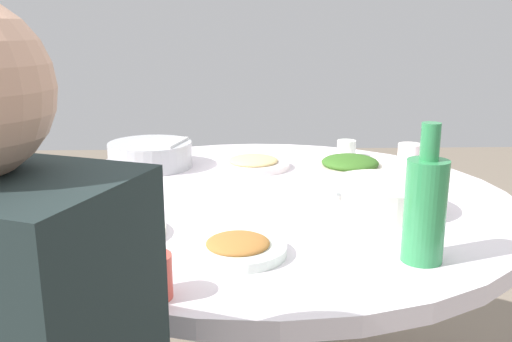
{
  "coord_description": "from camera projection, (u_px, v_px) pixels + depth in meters",
  "views": [
    {
      "loc": [
        -1.42,
        0.06,
        1.18
      ],
      "look_at": [
        0.04,
        0.01,
        0.8
      ],
      "focal_mm": 39.41,
      "sensor_mm": 36.0,
      "label": 1
    }
  ],
  "objects": [
    {
      "name": "green_bottle",
      "position": [
        425.0,
        207.0,
        1.04
      ],
      "size": [
        0.08,
        0.08,
        0.27
      ],
      "color": "#318D50",
      "rests_on": "round_dining_table"
    },
    {
      "name": "dish_tofu_braise",
      "position": [
        238.0,
        247.0,
        1.09
      ],
      "size": [
        0.19,
        0.19,
        0.04
      ],
      "color": "white",
      "rests_on": "round_dining_table"
    },
    {
      "name": "dish_shrimp",
      "position": [
        92.0,
        190.0,
        1.46
      ],
      "size": [
        0.22,
        0.22,
        0.04
      ],
      "color": "silver",
      "rests_on": "round_dining_table"
    },
    {
      "name": "tea_cup_side",
      "position": [
        150.0,
        276.0,
        0.91
      ],
      "size": [
        0.07,
        0.07,
        0.07
      ],
      "primitive_type": "cylinder",
      "color": "#D0473B",
      "rests_on": "round_dining_table"
    },
    {
      "name": "dish_stirfry",
      "position": [
        113.0,
        228.0,
        1.19
      ],
      "size": [
        0.22,
        0.22,
        0.04
      ],
      "color": "silver",
      "rests_on": "round_dining_table"
    },
    {
      "name": "dish_greens",
      "position": [
        350.0,
        166.0,
        1.69
      ],
      "size": [
        0.23,
        0.23,
        0.06
      ],
      "color": "silver",
      "rests_on": "round_dining_table"
    },
    {
      "name": "soup_bowl",
      "position": [
        383.0,
        197.0,
        1.35
      ],
      "size": [
        0.25,
        0.26,
        0.07
      ],
      "color": "silver",
      "rests_on": "round_dining_table"
    },
    {
      "name": "rice_bowl",
      "position": [
        150.0,
        154.0,
        1.77
      ],
      "size": [
        0.26,
        0.26,
        0.09
      ],
      "color": "#B2B5BA",
      "rests_on": "round_dining_table"
    },
    {
      "name": "tea_cup_far",
      "position": [
        346.0,
        149.0,
        1.9
      ],
      "size": [
        0.06,
        0.06,
        0.06
      ],
      "primitive_type": "cylinder",
      "color": "white",
      "rests_on": "round_dining_table"
    },
    {
      "name": "round_dining_table",
      "position": [
        261.0,
        226.0,
        1.51
      ],
      "size": [
        1.32,
        1.32,
        0.74
      ],
      "color": "#99999E",
      "rests_on": "ground"
    },
    {
      "name": "dish_noodles",
      "position": [
        253.0,
        163.0,
        1.76
      ],
      "size": [
        0.23,
        0.23,
        0.04
      ],
      "color": "white",
      "rests_on": "round_dining_table"
    },
    {
      "name": "tea_cup_near",
      "position": [
        410.0,
        154.0,
        1.82
      ],
      "size": [
        0.08,
        0.08,
        0.06
      ],
      "primitive_type": "cylinder",
      "color": "white",
      "rests_on": "round_dining_table"
    }
  ]
}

